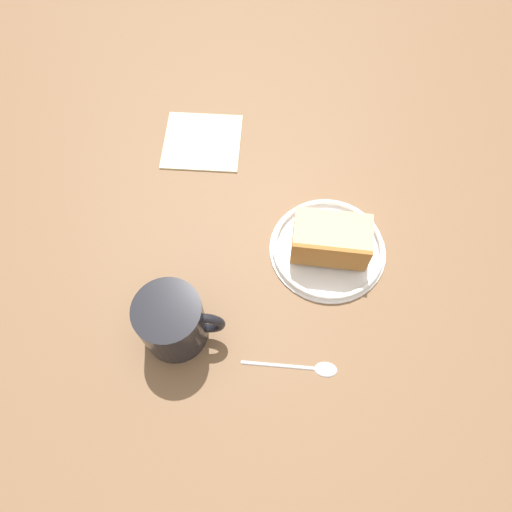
% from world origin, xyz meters
% --- Properties ---
extents(ground_plane, '(1.36, 1.36, 0.04)m').
position_xyz_m(ground_plane, '(0.00, 0.00, -0.02)').
color(ground_plane, brown).
extents(small_plate, '(0.17, 0.17, 0.01)m').
position_xyz_m(small_plate, '(-0.11, -0.01, 0.01)').
color(small_plate, white).
rests_on(small_plate, ground_plane).
extents(cake_slice, '(0.12, 0.09, 0.06)m').
position_xyz_m(cake_slice, '(-0.10, -0.01, 0.04)').
color(cake_slice, '#9E662D').
rests_on(cake_slice, small_plate).
extents(tea_mug, '(0.11, 0.08, 0.09)m').
position_xyz_m(tea_mug, '(0.12, 0.09, 0.05)').
color(tea_mug, black).
rests_on(tea_mug, ground_plane).
extents(teaspoon, '(0.13, 0.04, 0.01)m').
position_xyz_m(teaspoon, '(-0.05, 0.16, 0.00)').
color(teaspoon, silver).
rests_on(teaspoon, ground_plane).
extents(folded_napkin, '(0.15, 0.14, 0.01)m').
position_xyz_m(folded_napkin, '(0.06, -0.23, 0.00)').
color(folded_napkin, beige).
rests_on(folded_napkin, ground_plane).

